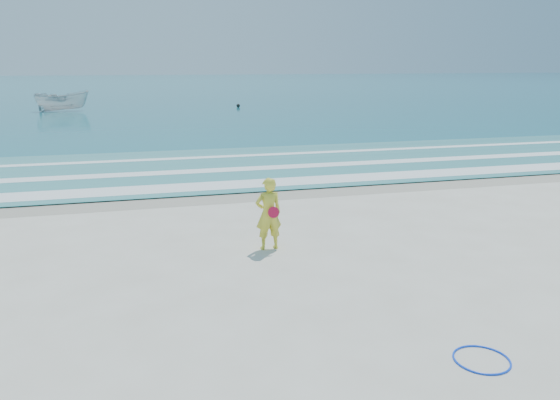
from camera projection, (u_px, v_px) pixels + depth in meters
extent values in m
plane|color=silver|center=(299.00, 305.00, 10.15)|extent=(400.00, 400.00, 0.00)
cube|color=#B2A893|center=(222.00, 195.00, 18.58)|extent=(400.00, 2.40, 0.00)
cube|color=#19727F|center=(146.00, 85.00, 108.49)|extent=(400.00, 190.00, 0.04)
cube|color=#59B7AD|center=(204.00, 167.00, 23.25)|extent=(400.00, 10.00, 0.01)
cube|color=white|center=(217.00, 186.00, 19.78)|extent=(400.00, 1.40, 0.01)
cube|color=white|center=(206.00, 171.00, 22.50)|extent=(400.00, 0.90, 0.01)
cube|color=white|center=(197.00, 158.00, 25.59)|extent=(400.00, 0.60, 0.01)
torus|color=#0D40F2|center=(482.00, 359.00, 8.26)|extent=(1.02, 1.02, 0.03)
imported|color=silver|center=(62.00, 101.00, 50.13)|extent=(4.92, 2.31, 1.83)
sphere|color=black|center=(238.00, 106.00, 54.44)|extent=(0.36, 0.36, 0.36)
imported|color=yellow|center=(268.00, 214.00, 13.02)|extent=(0.67, 0.46, 1.76)
cylinder|color=red|center=(274.00, 212.00, 12.85)|extent=(0.27, 0.08, 0.27)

